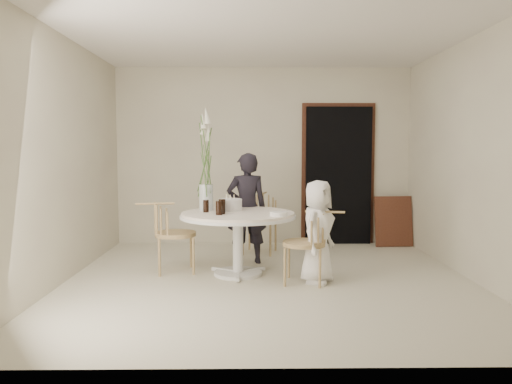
{
  "coord_description": "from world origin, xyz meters",
  "views": [
    {
      "loc": [
        -0.22,
        -5.45,
        1.45
      ],
      "look_at": [
        -0.14,
        0.3,
        0.96
      ],
      "focal_mm": 35.0,
      "sensor_mm": 36.0,
      "label": 1
    }
  ],
  "objects_px": {
    "birthday_cake": "(230,205)",
    "table": "(238,222)",
    "chair_left": "(165,227)",
    "chair_right": "(314,236)",
    "girl": "(247,208)",
    "boy": "(318,232)",
    "flower_vase": "(206,171)",
    "chair_far": "(261,214)"
  },
  "relations": [
    {
      "from": "table",
      "to": "birthday_cake",
      "type": "xyz_separation_m",
      "value": [
        -0.1,
        0.2,
        0.18
      ]
    },
    {
      "from": "table",
      "to": "flower_vase",
      "type": "bearing_deg",
      "value": 149.63
    },
    {
      "from": "birthday_cake",
      "to": "table",
      "type": "bearing_deg",
      "value": -64.51
    },
    {
      "from": "chair_left",
      "to": "birthday_cake",
      "type": "xyz_separation_m",
      "value": [
        0.76,
        0.07,
        0.25
      ]
    },
    {
      "from": "chair_right",
      "to": "chair_left",
      "type": "xyz_separation_m",
      "value": [
        -1.69,
        0.51,
        0.02
      ]
    },
    {
      "from": "chair_far",
      "to": "birthday_cake",
      "type": "height_order",
      "value": "birthday_cake"
    },
    {
      "from": "boy",
      "to": "flower_vase",
      "type": "bearing_deg",
      "value": 95.91
    },
    {
      "from": "chair_left",
      "to": "flower_vase",
      "type": "xyz_separation_m",
      "value": [
        0.48,
        0.1,
        0.66
      ]
    },
    {
      "from": "chair_left",
      "to": "boy",
      "type": "height_order",
      "value": "boy"
    },
    {
      "from": "chair_right",
      "to": "boy",
      "type": "bearing_deg",
      "value": 147.28
    },
    {
      "from": "flower_vase",
      "to": "chair_far",
      "type": "bearing_deg",
      "value": 58.36
    },
    {
      "from": "chair_far",
      "to": "birthday_cake",
      "type": "xyz_separation_m",
      "value": [
        -0.4,
        -1.14,
        0.26
      ]
    },
    {
      "from": "table",
      "to": "flower_vase",
      "type": "relative_size",
      "value": 1.09
    },
    {
      "from": "chair_right",
      "to": "flower_vase",
      "type": "bearing_deg",
      "value": -105.5
    },
    {
      "from": "chair_left",
      "to": "girl",
      "type": "height_order",
      "value": "girl"
    },
    {
      "from": "chair_right",
      "to": "girl",
      "type": "xyz_separation_m",
      "value": [
        -0.74,
        0.99,
        0.18
      ]
    },
    {
      "from": "table",
      "to": "girl",
      "type": "xyz_separation_m",
      "value": [
        0.1,
        0.61,
        0.09
      ]
    },
    {
      "from": "girl",
      "to": "birthday_cake",
      "type": "relative_size",
      "value": 4.98
    },
    {
      "from": "boy",
      "to": "birthday_cake",
      "type": "relative_size",
      "value": 3.96
    },
    {
      "from": "chair_left",
      "to": "girl",
      "type": "bearing_deg",
      "value": -74.32
    },
    {
      "from": "girl",
      "to": "birthday_cake",
      "type": "height_order",
      "value": "girl"
    },
    {
      "from": "chair_right",
      "to": "boy",
      "type": "relative_size",
      "value": 0.72
    },
    {
      "from": "chair_far",
      "to": "girl",
      "type": "height_order",
      "value": "girl"
    },
    {
      "from": "boy",
      "to": "chair_far",
      "type": "bearing_deg",
      "value": 48.92
    },
    {
      "from": "chair_far",
      "to": "boy",
      "type": "relative_size",
      "value": 0.75
    },
    {
      "from": "chair_far",
      "to": "birthday_cake",
      "type": "distance_m",
      "value": 1.23
    },
    {
      "from": "table",
      "to": "flower_vase",
      "type": "distance_m",
      "value": 0.74
    },
    {
      "from": "chair_right",
      "to": "girl",
      "type": "distance_m",
      "value": 1.25
    },
    {
      "from": "flower_vase",
      "to": "birthday_cake",
      "type": "bearing_deg",
      "value": -4.33
    },
    {
      "from": "chair_far",
      "to": "chair_left",
      "type": "height_order",
      "value": "chair_left"
    },
    {
      "from": "table",
      "to": "chair_right",
      "type": "height_order",
      "value": "chair_right"
    },
    {
      "from": "chair_far",
      "to": "boy",
      "type": "height_order",
      "value": "boy"
    },
    {
      "from": "table",
      "to": "boy",
      "type": "height_order",
      "value": "boy"
    },
    {
      "from": "table",
      "to": "flower_vase",
      "type": "height_order",
      "value": "flower_vase"
    },
    {
      "from": "chair_far",
      "to": "chair_left",
      "type": "relative_size",
      "value": 1.0
    },
    {
      "from": "chair_left",
      "to": "table",
      "type": "bearing_deg",
      "value": -109.34
    },
    {
      "from": "table",
      "to": "chair_left",
      "type": "relative_size",
      "value": 1.58
    },
    {
      "from": "birthday_cake",
      "to": "flower_vase",
      "type": "xyz_separation_m",
      "value": [
        -0.29,
        0.02,
        0.4
      ]
    },
    {
      "from": "table",
      "to": "girl",
      "type": "relative_size",
      "value": 0.94
    },
    {
      "from": "girl",
      "to": "boy",
      "type": "bearing_deg",
      "value": 120.6
    },
    {
      "from": "chair_left",
      "to": "boy",
      "type": "xyz_separation_m",
      "value": [
        1.73,
        -0.47,
        0.02
      ]
    },
    {
      "from": "boy",
      "to": "flower_vase",
      "type": "height_order",
      "value": "flower_vase"
    }
  ]
}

